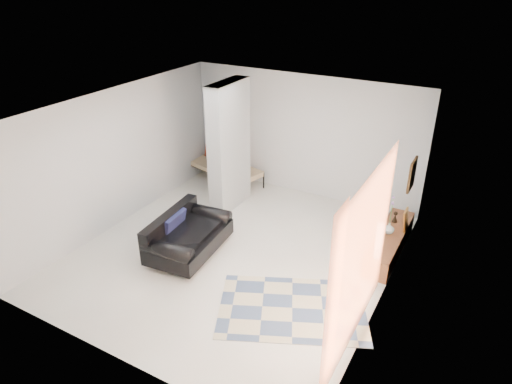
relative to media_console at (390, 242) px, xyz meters
The scene contains 17 objects.
floor 2.91m from the media_console, 150.08° to the right, with size 6.00×6.00×0.00m, color beige.
ceiling 3.90m from the media_console, 150.08° to the right, with size 6.00×6.00×0.00m, color white.
wall_back 3.19m from the media_console, 148.41° to the left, with size 6.00×6.00×0.00m, color silver.
wall_front 5.25m from the media_console, 119.52° to the right, with size 6.00×6.00×0.00m, color silver.
wall_left 5.60m from the media_console, 164.61° to the right, with size 6.00×6.00×0.00m, color silver.
wall_right 1.89m from the media_console, 80.99° to the right, with size 6.00×6.00×0.00m, color silver.
partition_column 3.82m from the media_console, behind, with size 0.35×1.20×2.80m, color #A4A9AB.
hallway_door 4.93m from the media_console, 161.91° to the left, with size 0.85×0.06×2.04m, color silver.
curtain 2.89m from the media_console, 86.70° to the right, with size 2.55×2.55×0.00m, color orange.
wall_art 1.46m from the media_console, ahead, with size 0.04×0.45×0.55m, color #3B2510.
media_console is the anchor object (origin of this frame).
loveseat 3.83m from the media_console, 151.01° to the right, with size 1.16×1.80×0.76m.
daybed 4.59m from the media_console, 165.55° to the left, with size 2.14×1.32×0.77m.
area_rug 2.53m from the media_console, 111.38° to the right, with size 2.31×1.54×0.01m, color beige.
cylinder_lamp 1.04m from the media_console, 91.28° to the right, with size 0.12×0.12×0.66m, color white.
bronze_figurine 0.56m from the media_console, 96.16° to the left, with size 0.11×0.11×0.22m, color black, non-canonical shape.
vase 0.31m from the media_console, 167.47° to the right, with size 0.20×0.20×0.21m, color silver.
Camera 1 is at (3.83, -6.12, 4.90)m, focal length 32.00 mm.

